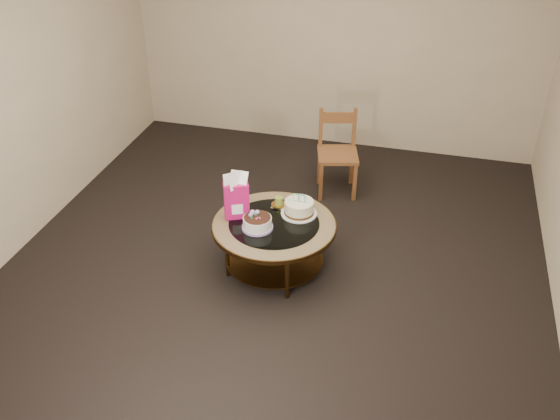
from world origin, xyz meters
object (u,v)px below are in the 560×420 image
(decorated_cake, at_px, (257,223))
(coffee_table, at_px, (274,231))
(cream_cake, at_px, (299,208))
(gift_bag, at_px, (236,196))
(dining_chair, at_px, (337,152))

(decorated_cake, bearing_deg, coffee_table, 44.51)
(decorated_cake, bearing_deg, cream_cake, 46.32)
(gift_bag, height_order, dining_chair, gift_bag)
(decorated_cake, distance_m, dining_chair, 1.57)
(gift_bag, relative_size, dining_chair, 0.48)
(coffee_table, distance_m, gift_bag, 0.43)
(decorated_cake, relative_size, gift_bag, 0.63)
(decorated_cake, xyz_separation_m, cream_cake, (0.27, 0.29, 0.01))
(coffee_table, height_order, gift_bag, gift_bag)
(dining_chair, bearing_deg, coffee_table, -114.94)
(decorated_cake, distance_m, gift_bag, 0.29)
(decorated_cake, height_order, dining_chair, dining_chair)
(coffee_table, relative_size, dining_chair, 1.21)
(decorated_cake, xyz_separation_m, dining_chair, (0.37, 1.53, -0.08))
(coffee_table, height_order, cream_cake, cream_cake)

